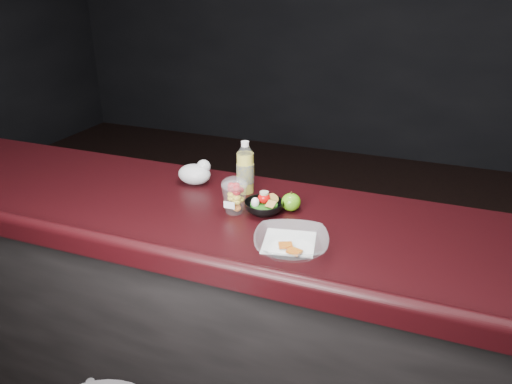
% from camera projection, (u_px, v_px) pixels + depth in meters
% --- Properties ---
extents(counter, '(4.06, 0.71, 1.02)m').
position_uv_depth(counter, '(237.00, 329.00, 1.96)').
color(counter, black).
rests_on(counter, ground).
extents(lemonade_bottle, '(0.07, 0.07, 0.20)m').
position_uv_depth(lemonade_bottle, '(245.00, 171.00, 1.89)').
color(lemonade_bottle, yellow).
rests_on(lemonade_bottle, counter).
extents(fruit_cup, '(0.09, 0.09, 0.13)m').
position_uv_depth(fruit_cup, '(234.00, 194.00, 1.74)').
color(fruit_cup, white).
rests_on(fruit_cup, counter).
extents(green_apple, '(0.07, 0.07, 0.07)m').
position_uv_depth(green_apple, '(291.00, 202.00, 1.76)').
color(green_apple, '#33760D').
rests_on(green_apple, counter).
extents(plastic_bag, '(0.13, 0.11, 0.10)m').
position_uv_depth(plastic_bag, '(196.00, 173.00, 1.98)').
color(plastic_bag, silver).
rests_on(plastic_bag, counter).
extents(snack_bowl, '(0.16, 0.16, 0.08)m').
position_uv_depth(snack_bowl, '(264.00, 206.00, 1.75)').
color(snack_bowl, black).
rests_on(snack_bowl, counter).
extents(takeout_bowl, '(0.28, 0.28, 0.06)m').
position_uv_depth(takeout_bowl, '(291.00, 244.00, 1.50)').
color(takeout_bowl, silver).
rests_on(takeout_bowl, counter).
extents(paper_napkin, '(0.19, 0.19, 0.00)m').
position_uv_depth(paper_napkin, '(289.00, 242.00, 1.56)').
color(paper_napkin, white).
rests_on(paper_napkin, counter).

